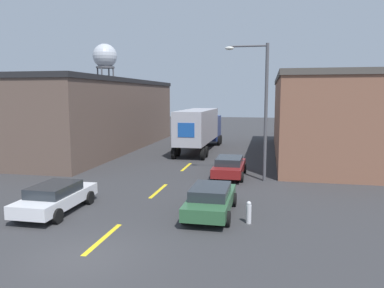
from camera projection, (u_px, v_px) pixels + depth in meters
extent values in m
plane|color=#333335|center=(81.00, 258.00, 12.30)|extent=(160.00, 160.00, 0.00)
cube|color=yellow|center=(103.00, 238.00, 13.94)|extent=(0.20, 3.13, 0.01)
cube|color=yellow|center=(159.00, 191.00, 20.88)|extent=(0.20, 3.13, 0.01)
cube|color=yellow|center=(186.00, 167.00, 27.82)|extent=(0.20, 3.13, 0.01)
cube|color=brown|center=(83.00, 116.00, 37.20)|extent=(11.14, 24.88, 6.43)
cube|color=#232326|center=(82.00, 82.00, 36.76)|extent=(11.34, 25.08, 0.40)
cube|color=brown|center=(324.00, 119.00, 32.72)|extent=(8.19, 22.09, 6.50)
cube|color=#4C4742|center=(326.00, 79.00, 32.28)|extent=(8.39, 22.29, 0.40)
cube|color=navy|center=(208.00, 128.00, 40.47)|extent=(2.39, 2.81, 2.61)
cube|color=#A8A8B2|center=(197.00, 126.00, 34.35)|extent=(2.56, 9.08, 2.90)
cube|color=#194CA3|center=(186.00, 130.00, 29.94)|extent=(1.37, 0.04, 1.16)
cylinder|color=black|center=(220.00, 140.00, 40.72)|extent=(0.29, 0.98, 0.98)
cylinder|color=black|center=(198.00, 139.00, 41.24)|extent=(0.29, 0.98, 0.98)
cylinder|color=black|center=(219.00, 141.00, 39.64)|extent=(0.29, 0.98, 0.98)
cylinder|color=black|center=(196.00, 140.00, 40.16)|extent=(0.29, 0.98, 0.98)
cylinder|color=black|center=(206.00, 152.00, 32.09)|extent=(0.29, 0.98, 0.98)
cylinder|color=black|center=(178.00, 151.00, 32.61)|extent=(0.29, 0.98, 0.98)
cylinder|color=black|center=(203.00, 154.00, 30.74)|extent=(0.29, 0.98, 0.98)
cylinder|color=black|center=(174.00, 153.00, 31.25)|extent=(0.29, 0.98, 0.98)
cube|color=maroon|center=(229.00, 168.00, 24.46)|extent=(1.81, 4.63, 0.55)
cube|color=#23282D|center=(229.00, 161.00, 24.26)|extent=(1.59, 2.41, 0.45)
cylinder|color=black|center=(245.00, 168.00, 25.71)|extent=(0.22, 0.64, 0.64)
cylinder|color=black|center=(219.00, 167.00, 26.07)|extent=(0.22, 0.64, 0.64)
cylinder|color=black|center=(242.00, 177.00, 22.92)|extent=(0.22, 0.64, 0.64)
cylinder|color=black|center=(212.00, 176.00, 23.28)|extent=(0.22, 0.64, 0.64)
cube|color=silver|center=(56.00, 199.00, 17.08)|extent=(1.81, 4.63, 0.55)
cube|color=#23282D|center=(54.00, 189.00, 16.88)|extent=(1.59, 2.41, 0.45)
cylinder|color=black|center=(90.00, 198.00, 18.33)|extent=(0.22, 0.64, 0.64)
cylinder|color=black|center=(56.00, 196.00, 18.69)|extent=(0.22, 0.64, 0.64)
cylinder|color=black|center=(57.00, 216.00, 15.54)|extent=(0.22, 0.64, 0.64)
cylinder|color=black|center=(19.00, 213.00, 15.90)|extent=(0.22, 0.64, 0.64)
cube|color=#2D5B38|center=(211.00, 201.00, 16.73)|extent=(1.81, 4.63, 0.55)
cube|color=#23282D|center=(210.00, 191.00, 16.53)|extent=(1.59, 2.41, 0.45)
cylinder|color=black|center=(234.00, 200.00, 17.98)|extent=(0.22, 0.64, 0.64)
cylinder|color=black|center=(197.00, 198.00, 18.34)|extent=(0.22, 0.64, 0.64)
cylinder|color=black|center=(227.00, 219.00, 15.19)|extent=(0.22, 0.64, 0.64)
cylinder|color=black|center=(184.00, 216.00, 15.56)|extent=(0.22, 0.64, 0.64)
cylinder|color=#47474C|center=(114.00, 95.00, 71.55)|extent=(0.28, 0.28, 10.74)
cylinder|color=#47474C|center=(110.00, 95.00, 73.42)|extent=(0.28, 0.28, 10.74)
cylinder|color=#47474C|center=(98.00, 95.00, 72.19)|extent=(0.28, 0.28, 10.74)
cylinder|color=#47474C|center=(102.00, 95.00, 70.32)|extent=(0.28, 0.28, 10.74)
cylinder|color=#4C4C51|center=(105.00, 67.00, 71.20)|extent=(3.47, 3.47, 0.30)
sphere|color=#B7BCC6|center=(105.00, 56.00, 70.92)|extent=(4.56, 4.56, 4.56)
cylinder|color=#4C4C51|center=(266.00, 114.00, 22.79)|extent=(0.20, 0.20, 8.39)
cylinder|color=#4C4C51|center=(248.00, 46.00, 22.49)|extent=(2.28, 0.11, 0.11)
ellipsoid|color=silver|center=(229.00, 48.00, 22.73)|extent=(0.56, 0.32, 0.22)
cylinder|color=silver|center=(249.00, 214.00, 15.54)|extent=(0.22, 0.22, 0.79)
sphere|color=silver|center=(249.00, 204.00, 15.48)|extent=(0.20, 0.20, 0.20)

